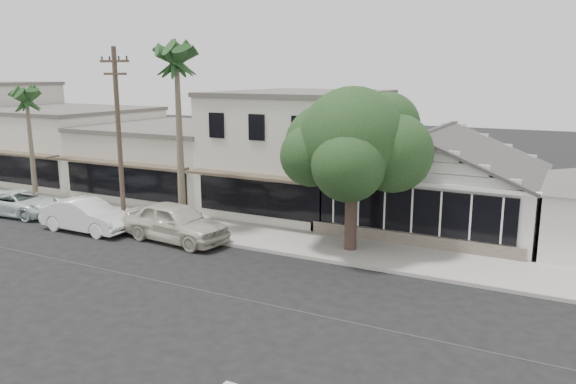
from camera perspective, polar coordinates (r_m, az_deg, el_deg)
The scene contains 13 objects.
ground at distance 20.70m, azimuth -7.97°, elevation -10.05°, with size 140.00×140.00×0.00m, color black.
sidewalk_north at distance 30.45m, azimuth -12.90°, elevation -2.89°, with size 90.00×3.50×0.15m, color #9E9991.
corner_shop at distance 29.15m, azimuth 14.68°, elevation 1.48°, with size 10.40×8.60×5.10m.
row_building_near at distance 32.67m, azimuth 1.35°, elevation 4.09°, with size 8.00×10.00×6.50m, color silver.
row_building_midnear at distance 37.65m, azimuth -11.05°, elevation 3.14°, with size 10.00×10.00×4.20m, color #B7B4A4.
row_building_midfar at distance 44.86m, azimuth -21.66°, elevation 4.42°, with size 11.00×10.00×5.00m, color silver.
utility_pole at distance 29.16m, azimuth -16.81°, elevation 5.68°, with size 1.80×0.24×9.00m.
car_0 at distance 26.73m, azimuth -11.32°, elevation -3.02°, with size 2.17×5.39×1.84m, color beige.
car_1 at distance 29.60m, azimuth -19.78°, elevation -2.27°, with size 1.71×4.90×1.61m, color white.
car_2 at distance 34.40m, azimuth -25.54°, elevation -1.02°, with size 2.29×4.96×1.38m, color silver.
shade_tree at distance 24.21m, azimuth 6.64°, elevation 4.85°, with size 6.51×5.88×7.22m.
palm_east at distance 27.40m, azimuth -11.26°, elevation 12.91°, with size 3.23×3.23×9.62m.
palm_mid at distance 35.78m, azimuth -25.02°, elevation 8.55°, with size 2.79×2.79×7.33m.
Camera 1 is at (11.30, -15.53, 7.70)m, focal length 35.00 mm.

